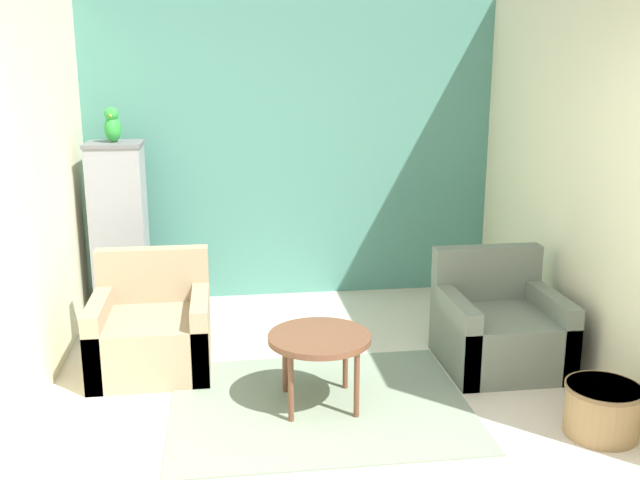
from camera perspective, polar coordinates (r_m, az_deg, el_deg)
The scene contains 11 objects.
wall_back_accent at distance 6.67m, azimuth -2.17°, elevation 7.25°, with size 3.87×0.06×2.78m.
wall_left at distance 4.98m, azimuth -22.29°, elevation 3.94°, with size 0.06×3.59×2.78m.
wall_right at distance 5.46m, azimuth 20.27°, elevation 4.91°, with size 0.06×3.59×2.78m.
area_rug at distance 4.77m, azimuth -0.04°, elevation -12.99°, with size 1.92×1.54×0.01m.
coffee_table at distance 4.59m, azimuth -0.04°, elevation -8.15°, with size 0.66×0.66×0.49m.
armchair_left at distance 5.35m, azimuth -13.29°, elevation -7.21°, with size 0.83×0.82×0.82m.
armchair_right at distance 5.43m, azimuth 14.12°, elevation -6.97°, with size 0.83×0.82×0.82m.
birdcage at distance 6.35m, azimuth -15.71°, elevation 0.67°, with size 0.47×0.47×1.53m.
parrot at distance 6.21m, azimuth -16.26°, elevation 8.77°, with size 0.14×0.25×0.30m.
potted_plant at distance 6.48m, azimuth -10.88°, elevation -3.05°, with size 0.29×0.29×0.60m.
wicker_basket at distance 4.68m, azimuth 21.64°, elevation -12.42°, with size 0.45×0.45×0.31m.
Camera 1 is at (-0.66, -2.96, 2.17)m, focal length 40.00 mm.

